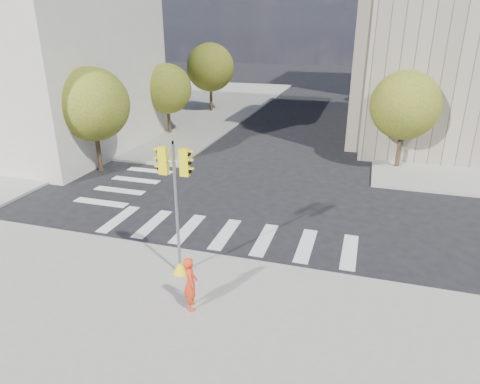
% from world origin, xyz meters
% --- Properties ---
extents(ground, '(160.00, 160.00, 0.00)m').
position_xyz_m(ground, '(0.00, 0.00, 0.00)').
color(ground, black).
rests_on(ground, ground).
extents(sidewalk_far_left, '(28.00, 40.00, 0.15)m').
position_xyz_m(sidewalk_far_left, '(-20.00, 26.00, 0.07)').
color(sidewalk_far_left, gray).
rests_on(sidewalk_far_left, ground).
extents(classical_building, '(19.00, 15.00, 12.70)m').
position_xyz_m(classical_building, '(-20.00, 8.00, 6.44)').
color(classical_building, beige).
rests_on(classical_building, ground).
extents(tree_lw_near, '(4.40, 4.40, 6.41)m').
position_xyz_m(tree_lw_near, '(-10.50, 4.00, 4.20)').
color(tree_lw_near, '#382616').
rests_on(tree_lw_near, ground).
extents(tree_lw_mid, '(4.00, 4.00, 5.77)m').
position_xyz_m(tree_lw_mid, '(-10.50, 14.00, 3.76)').
color(tree_lw_mid, '#382616').
rests_on(tree_lw_mid, ground).
extents(tree_lw_far, '(4.80, 4.80, 6.95)m').
position_xyz_m(tree_lw_far, '(-10.50, 24.00, 4.54)').
color(tree_lw_far, '#382616').
rests_on(tree_lw_far, ground).
extents(tree_re_near, '(4.20, 4.20, 6.16)m').
position_xyz_m(tree_re_near, '(7.50, 10.00, 4.05)').
color(tree_re_near, '#382616').
rests_on(tree_re_near, ground).
extents(tree_re_mid, '(4.60, 4.60, 6.66)m').
position_xyz_m(tree_re_mid, '(7.50, 22.00, 4.35)').
color(tree_re_mid, '#382616').
rests_on(tree_re_mid, ground).
extents(tree_re_far, '(4.00, 4.00, 5.88)m').
position_xyz_m(tree_re_far, '(7.50, 34.00, 3.87)').
color(tree_re_far, '#382616').
rests_on(tree_re_far, ground).
extents(lamp_near, '(0.35, 0.18, 8.11)m').
position_xyz_m(lamp_near, '(8.00, 14.00, 4.58)').
color(lamp_near, black).
rests_on(lamp_near, sidewalk_far_right).
extents(lamp_far, '(0.35, 0.18, 8.11)m').
position_xyz_m(lamp_far, '(8.00, 28.00, 4.58)').
color(lamp_far, black).
rests_on(lamp_far, sidewalk_far_right).
extents(traffic_signal, '(1.07, 0.56, 5.03)m').
position_xyz_m(traffic_signal, '(-0.60, -5.69, 2.30)').
color(traffic_signal, yellow).
rests_on(traffic_signal, sidewalk_near).
extents(photographer, '(0.73, 0.81, 1.85)m').
position_xyz_m(photographer, '(0.62, -7.50, 1.07)').
color(photographer, '#F23816').
rests_on(photographer, sidewalk_near).
extents(planter_wall, '(5.82, 2.26, 0.50)m').
position_xyz_m(planter_wall, '(-13.97, 3.70, 0.40)').
color(planter_wall, white).
rests_on(planter_wall, sidewalk_left_near).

